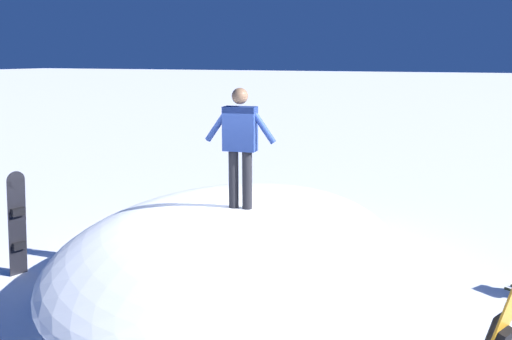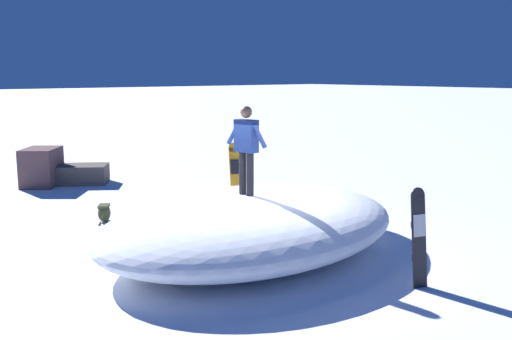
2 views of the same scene
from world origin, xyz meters
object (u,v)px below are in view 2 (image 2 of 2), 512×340
Objects in this scene: backpack_near at (104,213)px; backpack_far at (287,200)px; snowboard_secondary_upright at (235,173)px; snowboarder_standing at (246,144)px; snowboard_primary_upright at (418,236)px.

backpack_far is (1.76, 4.20, 0.02)m from backpack_near.
snowboard_secondary_upright is 2.92× the size of backpack_far.
backpack_far is (-2.17, 3.04, -1.89)m from snowboarder_standing.
backpack_near is (-3.93, -1.17, -1.91)m from snowboarder_standing.
backpack_near is 1.14× the size of backpack_far.
snowboarder_standing is 1.04× the size of snowboard_primary_upright.
snowboard_primary_upright is 7.46m from backpack_near.
snowboarder_standing is 3.01× the size of backpack_far.
snowboard_primary_upright is at bearing 18.78° from snowboarder_standing.
snowboarder_standing is at bearing 16.56° from backpack_near.
snowboard_primary_upright is at bearing -10.11° from snowboard_secondary_upright.
snowboard_secondary_upright is at bearing 80.32° from backpack_near.
snowboarder_standing is 3.57m from snowboard_primary_upright.
snowboard_primary_upright is at bearing 17.56° from backpack_near.
snowboard_primary_upright reaches higher than backpack_near.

